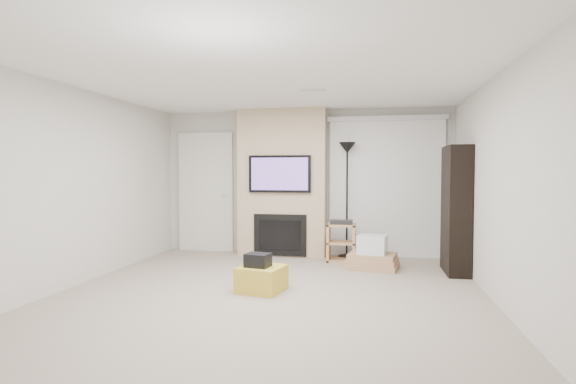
% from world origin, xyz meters
% --- Properties ---
extents(floor, '(5.00, 5.50, 0.00)m').
position_xyz_m(floor, '(0.00, 0.00, 0.00)').
color(floor, gray).
rests_on(floor, ground).
extents(ceiling, '(5.00, 5.50, 0.00)m').
position_xyz_m(ceiling, '(0.00, 0.00, 2.50)').
color(ceiling, white).
rests_on(ceiling, wall_back).
extents(wall_back, '(5.00, 0.00, 2.50)m').
position_xyz_m(wall_back, '(0.00, 2.75, 1.25)').
color(wall_back, beige).
rests_on(wall_back, ground).
extents(wall_front, '(5.00, 0.00, 2.50)m').
position_xyz_m(wall_front, '(0.00, -2.75, 1.25)').
color(wall_front, beige).
rests_on(wall_front, ground).
extents(wall_left, '(0.00, 5.50, 2.50)m').
position_xyz_m(wall_left, '(-2.50, 0.00, 1.25)').
color(wall_left, beige).
rests_on(wall_left, ground).
extents(wall_right, '(0.00, 5.50, 2.50)m').
position_xyz_m(wall_right, '(2.50, 0.00, 1.25)').
color(wall_right, beige).
rests_on(wall_right, ground).
extents(hvac_vent, '(0.35, 0.18, 0.01)m').
position_xyz_m(hvac_vent, '(0.40, 0.80, 2.50)').
color(hvac_vent, silver).
rests_on(hvac_vent, ceiling).
extents(ottoman, '(0.59, 0.59, 0.30)m').
position_xyz_m(ottoman, '(-0.13, 0.17, 0.15)').
color(ottoman, gold).
rests_on(ottoman, floor).
extents(black_bag, '(0.32, 0.27, 0.16)m').
position_xyz_m(black_bag, '(-0.17, 0.13, 0.38)').
color(black_bag, black).
rests_on(black_bag, ottoman).
extents(fireplace_wall, '(1.50, 0.47, 2.50)m').
position_xyz_m(fireplace_wall, '(-0.35, 2.54, 1.24)').
color(fireplace_wall, '#C9AD8A').
rests_on(fireplace_wall, floor).
extents(entry_door, '(1.02, 0.11, 2.14)m').
position_xyz_m(entry_door, '(-1.80, 2.71, 1.05)').
color(entry_door, silver).
rests_on(entry_door, floor).
extents(vertical_blinds, '(1.98, 0.10, 2.37)m').
position_xyz_m(vertical_blinds, '(1.40, 2.70, 1.27)').
color(vertical_blinds, silver).
rests_on(vertical_blinds, floor).
extents(floor_lamp, '(0.29, 0.29, 1.93)m').
position_xyz_m(floor_lamp, '(0.76, 2.50, 1.52)').
color(floor_lamp, black).
rests_on(floor_lamp, floor).
extents(av_stand, '(0.45, 0.38, 0.66)m').
position_xyz_m(av_stand, '(0.69, 2.16, 0.35)').
color(av_stand, tan).
rests_on(av_stand, floor).
extents(box_stack, '(0.83, 0.69, 0.50)m').
position_xyz_m(box_stack, '(1.18, 1.70, 0.19)').
color(box_stack, tan).
rests_on(box_stack, floor).
extents(bookshelf, '(0.30, 0.80, 1.80)m').
position_xyz_m(bookshelf, '(2.34, 1.63, 0.90)').
color(bookshelf, black).
rests_on(bookshelf, floor).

